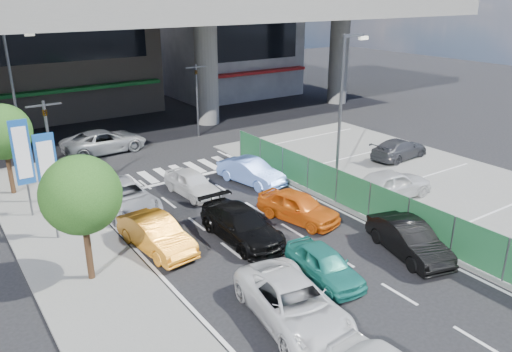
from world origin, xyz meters
TOP-DOWN VIEW (x-y plane):
  - ground at (0.00, 0.00)m, footprint 120.00×120.00m
  - parking_lot at (11.00, 2.00)m, footprint 12.00×28.00m
  - sidewalk_left at (-7.00, 4.00)m, footprint 4.00×30.00m
  - fence_run at (5.30, 1.00)m, footprint 0.16×22.00m
  - expressway at (0.00, 22.00)m, footprint 64.00×14.00m
  - building_center at (0.00, 32.97)m, footprint 14.00×10.90m
  - building_east at (16.00, 31.97)m, footprint 12.00×10.90m
  - traffic_light_left at (-6.20, 12.00)m, footprint 1.60×1.24m
  - traffic_light_right at (5.50, 19.00)m, footprint 1.60×1.24m
  - street_lamp_right at (7.17, 6.00)m, footprint 1.65×0.22m
  - street_lamp_left at (-6.33, 18.00)m, footprint 1.65×0.22m
  - signboard_near at (-7.20, 7.99)m, footprint 0.80×0.14m
  - signboard_far at (-7.60, 10.99)m, footprint 0.80×0.14m
  - tree_near at (-7.00, 4.00)m, footprint 2.80×2.80m
  - tree_far at (-7.80, 14.50)m, footprint 2.80×2.80m
  - sedan_white_mid_left at (-2.43, -2.09)m, footprint 3.02×5.26m
  - taxi_teal_mid at (0.08, -0.75)m, footprint 1.79×3.75m
  - hatch_black_mid_right at (4.08, -1.30)m, footprint 2.49×4.42m
  - taxi_orange_left at (-4.06, 4.82)m, footprint 1.95×4.33m
  - sedan_black_mid at (-0.71, 3.61)m, footprint 1.94×4.76m
  - taxi_orange_right at (2.47, 3.72)m, footprint 2.54×4.32m
  - wagon_silver_front_left at (-3.73, 9.32)m, footprint 2.42×5.02m
  - sedan_white_front_mid at (-0.11, 9.26)m, footprint 1.78×3.90m
  - kei_truck_front_right at (3.32, 8.87)m, footprint 2.26×4.33m
  - crossing_wagon_silver at (-1.42, 19.01)m, footprint 5.55×2.82m
  - parked_sedan_white at (7.92, 3.02)m, footprint 4.61×2.13m
  - parked_sedan_dgrey at (13.36, 7.09)m, footprint 4.43×2.11m
  - traffic_cone at (6.60, 2.64)m, footprint 0.38×0.38m

SIDE VIEW (x-z plane):
  - ground at x=0.00m, z-range 0.00..0.00m
  - parking_lot at x=11.00m, z-range 0.00..0.06m
  - sidewalk_left at x=-7.00m, z-range 0.00..0.12m
  - traffic_cone at x=6.60m, z-range 0.06..0.76m
  - taxi_teal_mid at x=0.08m, z-range 0.00..1.23m
  - sedan_white_front_mid at x=-0.11m, z-range 0.00..1.30m
  - kei_truck_front_right at x=3.32m, z-range 0.00..1.36m
  - parked_sedan_dgrey at x=13.36m, z-range 0.06..1.30m
  - sedan_white_mid_left at x=-2.43m, z-range 0.00..1.38m
  - hatch_black_mid_right at x=4.08m, z-range 0.00..1.38m
  - taxi_orange_left at x=-4.06m, z-range 0.00..1.38m
  - sedan_black_mid at x=-0.71m, z-range 0.00..1.38m
  - taxi_orange_right at x=2.47m, z-range 0.00..1.38m
  - wagon_silver_front_left at x=-3.73m, z-range 0.00..1.38m
  - crossing_wagon_silver at x=-1.42m, z-range 0.00..1.50m
  - parked_sedan_white at x=7.92m, z-range 0.06..1.59m
  - fence_run at x=5.30m, z-range 0.00..1.80m
  - signboard_near at x=-7.20m, z-range 0.71..5.41m
  - signboard_far at x=-7.60m, z-range 0.71..5.41m
  - tree_near at x=-7.00m, z-range 0.99..5.79m
  - tree_far at x=-7.80m, z-range 0.99..5.79m
  - traffic_light_left at x=-6.20m, z-range 1.34..6.54m
  - traffic_light_right at x=5.50m, z-range 1.34..6.54m
  - street_lamp_right at x=7.17m, z-range 0.77..8.77m
  - street_lamp_left at x=-6.33m, z-range 0.77..8.77m
  - building_east at x=16.00m, z-range -0.01..11.99m
  - building_center at x=0.00m, z-range -0.01..14.99m
  - expressway at x=0.00m, z-range 3.39..14.14m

